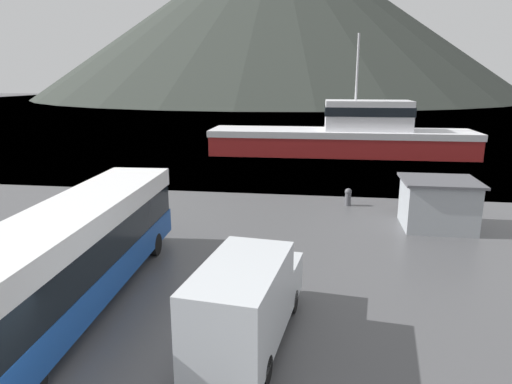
{
  "coord_description": "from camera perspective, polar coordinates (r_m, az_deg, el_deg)",
  "views": [
    {
      "loc": [
        5.98,
        -6.9,
        6.95
      ],
      "look_at": [
        3.1,
        12.77,
        2.0
      ],
      "focal_mm": 32.0,
      "sensor_mm": 36.0,
      "label": 1
    }
  ],
  "objects": [
    {
      "name": "mooring_bollard",
      "position": [
        26.12,
        11.44,
        -0.51
      ],
      "size": [
        0.39,
        0.39,
        0.99
      ],
      "color": "#4C4C51",
      "rests_on": "ground"
    },
    {
      "name": "hill_backdrop",
      "position": [
        191.26,
        2.67,
        21.33
      ],
      "size": [
        181.78,
        181.78,
        62.88
      ],
      "primitive_type": "cone",
      "color": "#2D332D",
      "rests_on": "ground"
    },
    {
      "name": "delivery_van",
      "position": [
        12.32,
        -1.09,
        -13.26
      ],
      "size": [
        2.57,
        5.85,
        2.5
      ],
      "rotation": [
        0.0,
        0.0,
        -0.12
      ],
      "color": "silver",
      "rests_on": "ground"
    },
    {
      "name": "tour_bus",
      "position": [
        15.11,
        -21.72,
        -6.93
      ],
      "size": [
        3.06,
        12.71,
        3.21
      ],
      "rotation": [
        0.0,
        0.0,
        0.05
      ],
      "color": "#194799",
      "rests_on": "ground"
    },
    {
      "name": "water_surface",
      "position": [
        147.5,
        6.11,
        11.21
      ],
      "size": [
        240.0,
        240.0,
        0.0
      ],
      "primitive_type": "plane",
      "color": "slate",
      "rests_on": "ground"
    },
    {
      "name": "dock_kiosk",
      "position": [
        23.3,
        21.78,
        -1.35
      ],
      "size": [
        3.47,
        3.03,
        2.36
      ],
      "color": "#93999E",
      "rests_on": "ground"
    },
    {
      "name": "fishing_boat",
      "position": [
        43.64,
        11.17,
        7.03
      ],
      "size": [
        24.34,
        5.73,
        10.87
      ],
      "rotation": [
        0.0,
        0.0,
        1.59
      ],
      "color": "maroon",
      "rests_on": "water_surface"
    }
  ]
}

